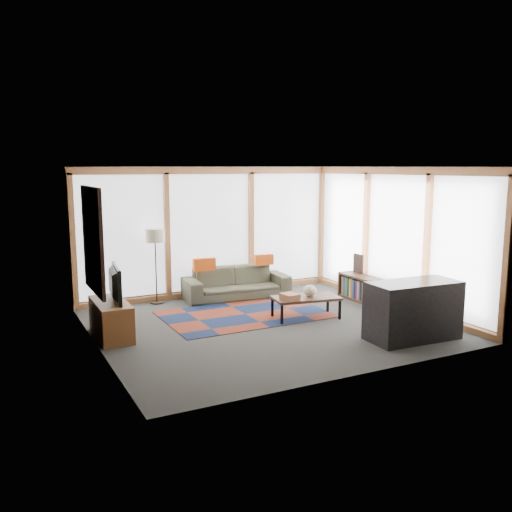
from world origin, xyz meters
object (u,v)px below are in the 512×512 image
bookshelf (376,293)px  bar_counter (413,310)px  television (110,283)px  coffee_table (306,307)px  floor_lamp (156,266)px  sofa (236,283)px  tv_console (111,319)px

bookshelf → bar_counter: bearing=-113.6°
bookshelf → television: size_ratio=2.08×
coffee_table → bar_counter: 1.93m
floor_lamp → coffee_table: floor_lamp is taller
television → floor_lamp: bearing=-29.0°
sofa → television: (-2.79, -1.42, 0.53)m
coffee_table → bookshelf: (1.65, 0.14, 0.06)m
floor_lamp → television: bearing=-125.7°
bar_counter → television: bearing=154.5°
bar_counter → bookshelf: bearing=69.4°
sofa → bookshelf: 2.75m
coffee_table → bar_counter: (0.84, -1.72, 0.26)m
bar_counter → coffee_table: bearing=119.1°
tv_console → television: television is taller
floor_lamp → bar_counter: size_ratio=1.03×
floor_lamp → sofa: bearing=-9.6°
sofa → coffee_table: sofa is taller
floor_lamp → bookshelf: size_ratio=0.74×
sofa → tv_console: size_ratio=1.86×
coffee_table → bookshelf: bookshelf is taller
floor_lamp → coffee_table: 3.02m
floor_lamp → television: size_ratio=1.53×
coffee_table → television: size_ratio=1.21×
coffee_table → tv_console: tv_console is taller
television → bar_counter: 4.64m
coffee_table → bar_counter: size_ratio=0.81×
bookshelf → television: 4.92m
tv_console → bar_counter: bar_counter is taller
bookshelf → tv_console: (-4.90, 0.32, 0.04)m
floor_lamp → tv_console: floor_lamp is taller
coffee_table → bookshelf: 1.65m
coffee_table → television: television is taller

